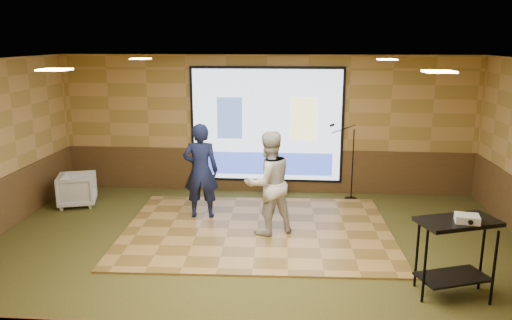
# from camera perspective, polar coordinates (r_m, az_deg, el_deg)

# --- Properties ---
(ground) EXTENTS (9.00, 9.00, 0.00)m
(ground) POSITION_cam_1_polar(r_m,az_deg,el_deg) (7.97, -0.36, -10.94)
(ground) COLOR #2B3417
(ground) RESTS_ON ground
(room_shell) EXTENTS (9.04, 7.04, 3.02)m
(room_shell) POSITION_cam_1_polar(r_m,az_deg,el_deg) (7.35, -0.39, 4.07)
(room_shell) COLOR tan
(room_shell) RESTS_ON ground
(wainscot_back) EXTENTS (9.00, 0.04, 0.95)m
(wainscot_back) POSITION_cam_1_polar(r_m,az_deg,el_deg) (11.09, 1.20, -1.19)
(wainscot_back) COLOR #453217
(wainscot_back) RESTS_ON ground
(projector_screen) EXTENTS (3.32, 0.06, 2.52)m
(projector_screen) POSITION_cam_1_polar(r_m,az_deg,el_deg) (10.83, 1.21, 3.87)
(projector_screen) COLOR black
(projector_screen) RESTS_ON room_shell
(downlight_nw) EXTENTS (0.32, 0.32, 0.02)m
(downlight_nw) POSITION_cam_1_polar(r_m,az_deg,el_deg) (9.46, -13.06, 11.21)
(downlight_nw) COLOR #FFE7BF
(downlight_nw) RESTS_ON room_shell
(downlight_ne) EXTENTS (0.32, 0.32, 0.02)m
(downlight_ne) POSITION_cam_1_polar(r_m,az_deg,el_deg) (9.16, 14.75, 11.05)
(downlight_ne) COLOR #FFE7BF
(downlight_ne) RESTS_ON room_shell
(downlight_sw) EXTENTS (0.32, 0.32, 0.02)m
(downlight_sw) POSITION_cam_1_polar(r_m,az_deg,el_deg) (6.39, -22.03, 9.55)
(downlight_sw) COLOR #FFE7BF
(downlight_sw) RESTS_ON room_shell
(downlight_se) EXTENTS (0.32, 0.32, 0.02)m
(downlight_se) POSITION_cam_1_polar(r_m,az_deg,el_deg) (5.94, 20.20, 9.46)
(downlight_se) COLOR #FFE7BF
(downlight_se) RESTS_ON room_shell
(dance_floor) EXTENTS (4.81, 3.73, 0.03)m
(dance_floor) POSITION_cam_1_polar(r_m,az_deg,el_deg) (8.95, 0.15, -7.97)
(dance_floor) COLOR #A57A3C
(dance_floor) RESTS_ON ground
(player_left) EXTENTS (0.68, 0.48, 1.79)m
(player_left) POSITION_cam_1_polar(r_m,az_deg,el_deg) (9.34, -6.33, -1.24)
(player_left) COLOR #12193A
(player_left) RESTS_ON dance_floor
(player_right) EXTENTS (1.10, 1.02, 1.80)m
(player_right) POSITION_cam_1_polar(r_m,az_deg,el_deg) (8.50, 1.44, -2.66)
(player_right) COLOR beige
(player_right) RESTS_ON dance_floor
(av_table) EXTENTS (1.01, 0.53, 1.07)m
(av_table) POSITION_cam_1_polar(r_m,az_deg,el_deg) (7.04, 21.90, -8.63)
(av_table) COLOR black
(av_table) RESTS_ON ground
(projector) EXTENTS (0.33, 0.29, 0.10)m
(projector) POSITION_cam_1_polar(r_m,az_deg,el_deg) (6.87, 22.98, -6.18)
(projector) COLOR silver
(projector) RESTS_ON av_table
(mic_stand) EXTENTS (0.64, 0.26, 1.63)m
(mic_stand) POSITION_cam_1_polar(r_m,az_deg,el_deg) (10.69, 10.61, -1.89)
(mic_stand) COLOR black
(mic_stand) RESTS_ON ground
(banquet_chair) EXTENTS (0.90, 0.89, 0.66)m
(banquet_chair) POSITION_cam_1_polar(r_m,az_deg,el_deg) (10.80, -19.74, -3.22)
(banquet_chair) COLOR gray
(banquet_chair) RESTS_ON ground
(duffel_bag) EXTENTS (0.54, 0.44, 0.29)m
(duffel_bag) POSITION_cam_1_polar(r_m,az_deg,el_deg) (10.93, 2.11, -3.20)
(duffel_bag) COLOR black
(duffel_bag) RESTS_ON ground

